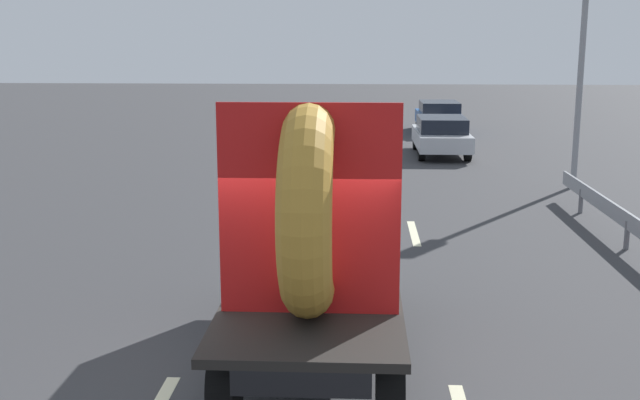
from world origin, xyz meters
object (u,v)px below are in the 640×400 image
(flatbed_truck, at_px, (318,228))
(traffic_light, at_px, (583,40))
(distant_sedan, at_px, (441,135))
(oncoming_car, at_px, (439,116))

(flatbed_truck, bearing_deg, traffic_light, 60.94)
(traffic_light, bearing_deg, flatbed_truck, -119.06)
(distant_sedan, xyz_separation_m, oncoming_car, (0.56, 6.52, 0.00))
(traffic_light, bearing_deg, distant_sedan, 117.74)
(distant_sedan, distance_m, oncoming_car, 6.54)
(flatbed_truck, relative_size, distant_sedan, 1.20)
(oncoming_car, bearing_deg, flatbed_truck, -99.32)
(traffic_light, bearing_deg, oncoming_car, 101.20)
(flatbed_truck, relative_size, traffic_light, 0.81)
(traffic_light, relative_size, oncoming_car, 1.47)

